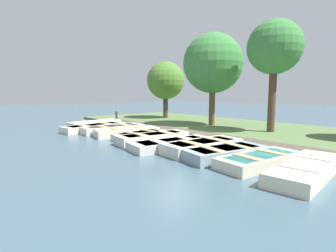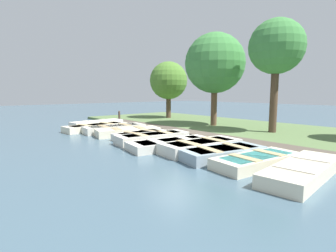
{
  "view_description": "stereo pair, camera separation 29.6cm",
  "coord_description": "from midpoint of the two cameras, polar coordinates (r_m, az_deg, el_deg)",
  "views": [
    {
      "loc": [
        7.89,
        8.25,
        2.14
      ],
      "look_at": [
        0.22,
        -0.39,
        0.65
      ],
      "focal_mm": 28.0,
      "sensor_mm": 36.0,
      "label": 1
    },
    {
      "loc": [
        7.66,
        8.44,
        2.14
      ],
      "look_at": [
        0.22,
        -0.39,
        0.65
      ],
      "focal_mm": 28.0,
      "sensor_mm": 36.0,
      "label": 2
    }
  ],
  "objects": [
    {
      "name": "shore_bank",
      "position": [
        15.4,
        15.11,
        -0.58
      ],
      "size": [
        8.0,
        24.0,
        0.16
      ],
      "color": "#567042",
      "rests_on": "ground_plane"
    },
    {
      "name": "rowboat_1",
      "position": [
        15.31,
        -16.29,
        -0.28
      ],
      "size": [
        3.68,
        1.4,
        0.37
      ],
      "rotation": [
        0.0,
        0.0,
        0.1
      ],
      "color": "beige",
      "rests_on": "ground_plane"
    },
    {
      "name": "park_tree_far_left",
      "position": [
        20.37,
        -0.96,
        9.81
      ],
      "size": [
        2.87,
        2.87,
        4.47
      ],
      "color": "#4C3828",
      "rests_on": "ground_plane"
    },
    {
      "name": "dock_walkway",
      "position": [
        12.64,
        6.33,
        -1.97
      ],
      "size": [
        1.03,
        17.73,
        0.2
      ],
      "color": "#51473D",
      "rests_on": "ground_plane"
    },
    {
      "name": "rowboat_4",
      "position": [
        12.25,
        -6.67,
        -1.98
      ],
      "size": [
        2.71,
        1.37,
        0.33
      ],
      "rotation": [
        0.0,
        0.0,
        0.11
      ],
      "color": "silver",
      "rests_on": "ground_plane"
    },
    {
      "name": "rowboat_9",
      "position": [
        8.17,
        18.39,
        -6.99
      ],
      "size": [
        3.0,
        1.42,
        0.34
      ],
      "rotation": [
        0.0,
        0.0,
        -0.12
      ],
      "color": "beige",
      "rests_on": "ground_plane"
    },
    {
      "name": "mooring_post_near",
      "position": [
        18.69,
        -11.58,
        1.97
      ],
      "size": [
        0.14,
        0.14,
        0.85
      ],
      "color": "#47382D",
      "rests_on": "ground_plane"
    },
    {
      "name": "ground_plane",
      "position": [
        11.6,
        1.36,
        -3.28
      ],
      "size": [
        80.0,
        80.0,
        0.0
      ],
      "primitive_type": "plane",
      "color": "#425B6B"
    },
    {
      "name": "rowboat_3",
      "position": [
        13.2,
        -9.52,
        -1.24
      ],
      "size": [
        3.28,
        1.78,
        0.39
      ],
      "rotation": [
        0.0,
        0.0,
        -0.23
      ],
      "color": "beige",
      "rests_on": "ground_plane"
    },
    {
      "name": "rowboat_10",
      "position": [
        7.63,
        26.96,
        -8.34
      ],
      "size": [
        3.5,
        1.38,
        0.37
      ],
      "rotation": [
        0.0,
        0.0,
        0.1
      ],
      "color": "beige",
      "rests_on": "ground_plane"
    },
    {
      "name": "park_tree_center",
      "position": [
        14.15,
        21.61,
        15.46
      ],
      "size": [
        2.63,
        2.63,
        5.64
      ],
      "color": "#4C3828",
      "rests_on": "ground_plane"
    },
    {
      "name": "rowboat_7",
      "position": [
        9.56,
        6.62,
        -4.35
      ],
      "size": [
        3.19,
        1.51,
        0.42
      ],
      "rotation": [
        0.0,
        0.0,
        -0.12
      ],
      "color": "beige",
      "rests_on": "ground_plane"
    },
    {
      "name": "rowboat_2",
      "position": [
        14.43,
        -12.46,
        -0.58
      ],
      "size": [
        3.39,
        1.46,
        0.39
      ],
      "rotation": [
        0.0,
        0.0,
        -0.1
      ],
      "color": "beige",
      "rests_on": "ground_plane"
    },
    {
      "name": "rowboat_0",
      "position": [
        16.57,
        -16.14,
        0.41
      ],
      "size": [
        3.24,
        1.28,
        0.44
      ],
      "rotation": [
        0.0,
        0.0,
        0.09
      ],
      "color": "silver",
      "rests_on": "ground_plane"
    },
    {
      "name": "park_tree_left",
      "position": [
        15.99,
        9.2,
        13.25
      ],
      "size": [
        3.5,
        3.5,
        5.58
      ],
      "color": "brown",
      "rests_on": "ground_plane"
    },
    {
      "name": "rowboat_5",
      "position": [
        11.23,
        -4.04,
        -2.58
      ],
      "size": [
        3.28,
        1.38,
        0.42
      ],
      "rotation": [
        0.0,
        0.0,
        -0.12
      ],
      "color": "beige",
      "rests_on": "ground_plane"
    },
    {
      "name": "rowboat_6",
      "position": [
        10.16,
        0.11,
        -3.87
      ],
      "size": [
        3.55,
        1.78,
        0.33
      ],
      "rotation": [
        0.0,
        0.0,
        -0.17
      ],
      "color": "beige",
      "rests_on": "ground_plane"
    },
    {
      "name": "rowboat_8",
      "position": [
        8.72,
        11.32,
        -5.71
      ],
      "size": [
        3.0,
        1.71,
        0.39
      ],
      "rotation": [
        0.0,
        0.0,
        -0.21
      ],
      "color": "#8C9EA8",
      "rests_on": "ground_plane"
    }
  ]
}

